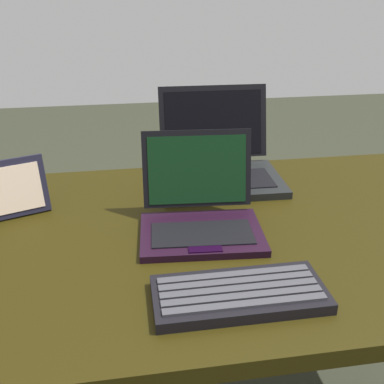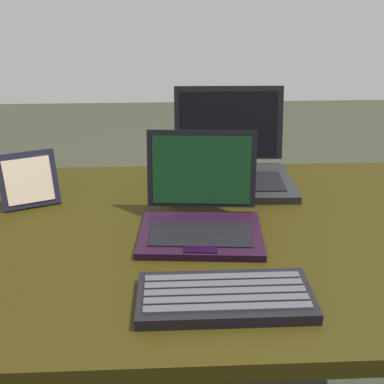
{
  "view_description": "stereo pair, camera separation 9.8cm",
  "coord_description": "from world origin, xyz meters",
  "px_view_note": "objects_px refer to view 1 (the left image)",
  "views": [
    {
      "loc": [
        -0.25,
        -0.88,
        1.23
      ],
      "look_at": [
        -0.11,
        -0.01,
        0.81
      ],
      "focal_mm": 41.64,
      "sensor_mm": 36.0,
      "label": 1
    },
    {
      "loc": [
        -0.15,
        -0.89,
        1.23
      ],
      "look_at": [
        -0.11,
        -0.01,
        0.81
      ],
      "focal_mm": 41.64,
      "sensor_mm": 36.0,
      "label": 2
    }
  ],
  "objects_px": {
    "laptop_rear": "(219,163)",
    "external_keyboard": "(239,294)",
    "laptop_front": "(200,213)",
    "photo_frame": "(17,188)"
  },
  "relations": [
    {
      "from": "photo_frame",
      "to": "laptop_rear",
      "type": "bearing_deg",
      "value": 14.55
    },
    {
      "from": "laptop_front",
      "to": "external_keyboard",
      "type": "height_order",
      "value": "laptop_front"
    },
    {
      "from": "laptop_rear",
      "to": "laptop_front",
      "type": "bearing_deg",
      "value": -110.21
    },
    {
      "from": "laptop_rear",
      "to": "external_keyboard",
      "type": "bearing_deg",
      "value": -98.02
    },
    {
      "from": "laptop_rear",
      "to": "external_keyboard",
      "type": "relative_size",
      "value": 1.1
    },
    {
      "from": "laptop_rear",
      "to": "external_keyboard",
      "type": "xyz_separation_m",
      "value": [
        -0.08,
        -0.54,
        -0.04
      ]
    },
    {
      "from": "external_keyboard",
      "to": "photo_frame",
      "type": "bearing_deg",
      "value": 138.41
    },
    {
      "from": "external_keyboard",
      "to": "laptop_rear",
      "type": "bearing_deg",
      "value": 81.98
    },
    {
      "from": "external_keyboard",
      "to": "photo_frame",
      "type": "distance_m",
      "value": 0.61
    },
    {
      "from": "laptop_rear",
      "to": "external_keyboard",
      "type": "height_order",
      "value": "laptop_rear"
    }
  ]
}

